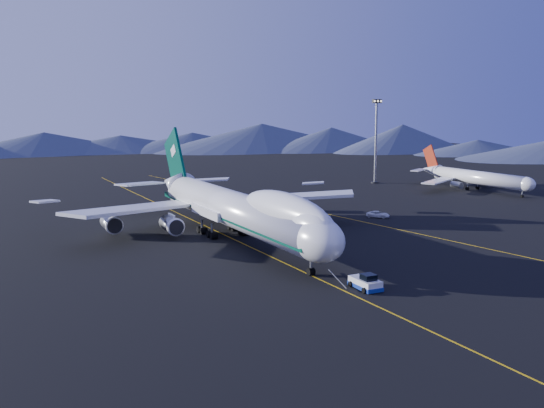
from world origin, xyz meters
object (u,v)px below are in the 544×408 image
boeing_747 (234,208)px  pushback_tug (365,284)px  second_jet (474,177)px  service_van (378,214)px  floodlight_mast (376,141)px

boeing_747 → pushback_tug: (3.00, -35.39, -5.14)m
pushback_tug → second_jet: second_jet is taller
service_van → floodlight_mast: floodlight_mast is taller
service_van → floodlight_mast: 62.24m
pushback_tug → service_van: 53.37m
service_van → second_jet: bearing=-15.5°
boeing_747 → second_jet: boeing_747 is taller
service_van → floodlight_mast: size_ratio=0.19×
pushback_tug → second_jet: 107.10m
service_van → floodlight_mast: (36.33, 48.95, 12.56)m
pushback_tug → service_van: size_ratio=1.01×
service_van → boeing_747: bearing=149.8°
pushback_tug → floodlight_mast: size_ratio=0.19×
pushback_tug → floodlight_mast: (70.20, 90.20, 12.58)m
second_jet → service_van: second_jet is taller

